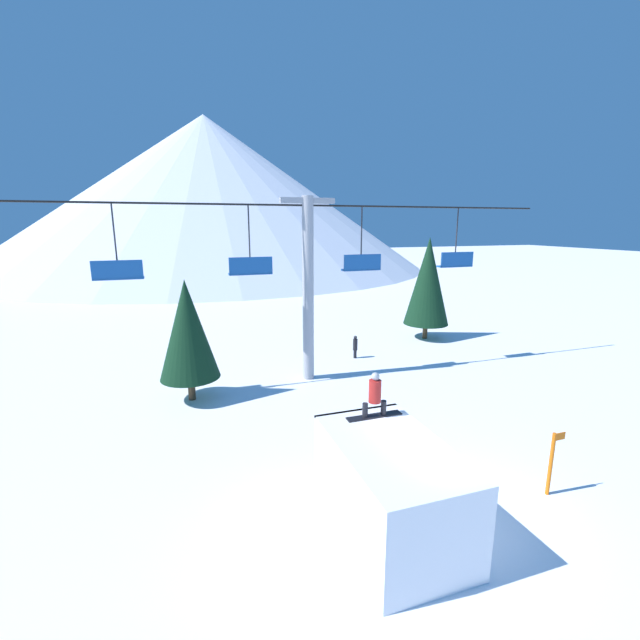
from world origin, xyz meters
The scene contains 9 objects.
ground_plane centered at (0.00, 0.00, 0.00)m, with size 220.00×220.00×0.00m, color white.
mountain_ridge centered at (0.00, 65.99, 11.80)m, with size 68.56×68.56×23.61m.
snow_ramp centered at (-1.49, 0.08, 1.08)m, with size 2.35×4.02×2.17m.
snowboarder centered at (-1.23, 1.54, 2.73)m, with size 1.48×0.31×1.19m.
chairlift centered at (-0.27, 10.30, 4.70)m, with size 23.82×0.50×8.16m.
pine_tree_near centered at (-5.50, 9.50, 2.93)m, with size 2.36×2.36×4.92m.
pine_tree_far centered at (8.72, 14.76, 3.58)m, with size 2.72×2.72×6.23m.
trail_marker centered at (3.13, -0.05, 0.94)m, with size 0.41×0.10×1.76m.
distant_skier centered at (2.98, 12.43, 0.67)m, with size 0.24×0.24×1.23m.
Camera 1 is at (-5.81, -7.61, 6.98)m, focal length 24.00 mm.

